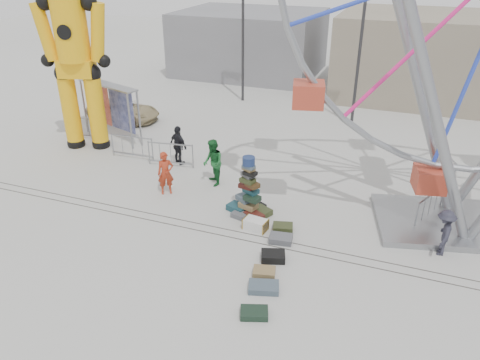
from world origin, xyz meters
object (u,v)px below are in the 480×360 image
at_px(suitcase_tower, 249,198).
at_px(pedestrian_black, 179,145).
at_px(lamp_post_left, 244,26).
at_px(crash_test_dummy, 75,55).
at_px(barricade_wheel_back, 444,165).
at_px(barricade_dummy_b, 132,147).
at_px(steamer_trunk, 255,224).
at_px(barricade_dummy_c, 171,155).
at_px(pedestrian_green, 213,163).
at_px(barricade_dummy_a, 89,128).
at_px(parked_suv, 124,110).
at_px(banner_scaffold, 109,98).
at_px(pedestrian_grey, 444,233).
at_px(lamp_post_right, 363,39).
at_px(pedestrian_red, 166,173).
at_px(barricade_wheel_front, 430,207).

relative_size(suitcase_tower, pedestrian_black, 1.27).
relative_size(lamp_post_left, pedestrian_black, 4.55).
distance_m(crash_test_dummy, barricade_wheel_back, 16.51).
relative_size(barricade_dummy_b, pedestrian_black, 1.14).
xyz_separation_m(barricade_dummy_b, pedestrian_black, (2.24, 0.20, 0.33)).
distance_m(steamer_trunk, barricade_wheel_back, 8.87).
bearing_deg(barricade_dummy_c, pedestrian_black, 47.95).
distance_m(barricade_dummy_b, pedestrian_black, 2.28).
bearing_deg(pedestrian_green, barricade_dummy_a, -143.92).
distance_m(suitcase_tower, pedestrian_black, 5.18).
xyz_separation_m(steamer_trunk, pedestrian_green, (-2.68, 2.58, 0.76)).
height_order(barricade_dummy_b, parked_suv, parked_suv).
bearing_deg(pedestrian_black, parked_suv, -12.68).
relative_size(lamp_post_left, banner_scaffold, 2.09).
height_order(suitcase_tower, parked_suv, suitcase_tower).
xyz_separation_m(barricade_dummy_b, pedestrian_grey, (13.00, -2.92, 0.22)).
distance_m(lamp_post_right, barricade_wheel_back, 7.84).
xyz_separation_m(banner_scaffold, pedestrian_grey, (15.24, -4.70, -1.31)).
relative_size(barricade_dummy_a, barricade_dummy_b, 1.00).
bearing_deg(steamer_trunk, pedestrian_green, 143.89).
bearing_deg(pedestrian_grey, lamp_post_left, -135.86).
bearing_deg(crash_test_dummy, parked_suv, 80.19).
bearing_deg(lamp_post_left, pedestrian_green, -76.14).
xyz_separation_m(lamp_post_left, suitcase_tower, (4.83, -12.68, -3.86)).
bearing_deg(parked_suv, banner_scaffold, -156.73).
bearing_deg(barricade_dummy_c, banner_scaffold, 147.12).
bearing_deg(banner_scaffold, parked_suv, 130.49).
height_order(lamp_post_left, suitcase_tower, lamp_post_left).
distance_m(crash_test_dummy, pedestrian_green, 8.09).
distance_m(barricade_dummy_a, parked_suv, 2.99).
bearing_deg(banner_scaffold, pedestrian_green, -4.43).
relative_size(lamp_post_left, barricade_dummy_c, 4.00).
relative_size(banner_scaffold, barricade_dummy_b, 1.91).
bearing_deg(steamer_trunk, lamp_post_left, 119.39).
height_order(lamp_post_left, barricade_dummy_b, lamp_post_left).
bearing_deg(pedestrian_black, lamp_post_left, -62.94).
height_order(barricade_dummy_a, barricade_wheel_back, same).
xyz_separation_m(barricade_dummy_c, pedestrian_black, (0.22, 0.34, 0.33)).
distance_m(lamp_post_right, pedestrian_red, 12.38).
height_order(barricade_wheel_front, pedestrian_red, pedestrian_red).
height_order(banner_scaffold, barricade_dummy_a, banner_scaffold).
relative_size(banner_scaffold, barricade_wheel_back, 1.91).
distance_m(pedestrian_red, pedestrian_black, 2.72).
height_order(lamp_post_left, pedestrian_grey, lamp_post_left).
relative_size(barricade_wheel_front, pedestrian_grey, 1.30).
distance_m(lamp_post_right, barricade_dummy_b, 12.45).
bearing_deg(barricade_dummy_c, parked_suv, 131.37).
distance_m(barricade_dummy_c, pedestrian_green, 2.62).
xyz_separation_m(barricade_dummy_c, barricade_wheel_back, (11.11, 2.99, 0.00)).
distance_m(steamer_trunk, barricade_dummy_a, 11.54).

